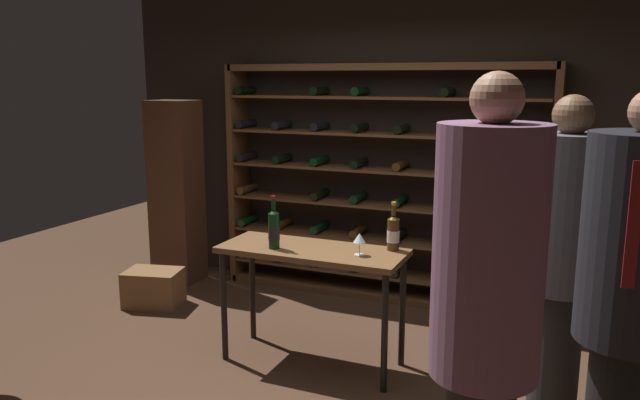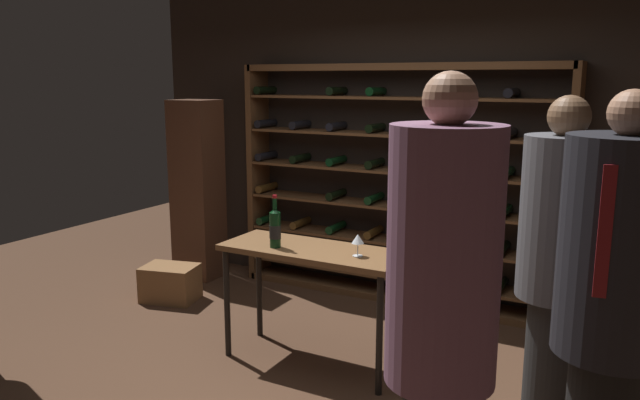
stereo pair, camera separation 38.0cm
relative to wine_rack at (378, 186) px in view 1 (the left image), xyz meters
name	(u,v)px [view 1 (the left image)]	position (x,y,z in m)	size (l,w,h in m)	color
ground_plane	(312,386)	(0.16, -1.82, -1.04)	(10.07, 10.07, 0.00)	#472D1E
back_wall	(402,137)	(0.16, 0.21, 0.43)	(5.64, 0.10, 2.95)	black
wine_rack	(378,186)	(0.00, 0.00, 0.00)	(3.00, 0.32, 2.13)	brown
tasting_table	(312,262)	(0.01, -1.50, -0.30)	(1.29, 0.51, 0.84)	brown
person_guest_khaki	(563,248)	(1.62, -1.63, 0.01)	(0.45, 0.44, 1.92)	#252525
person_bystander_red_print	(634,291)	(1.94, -2.35, 0.04)	(0.49, 0.50, 1.96)	black
person_bystander_dark_jacket	(485,313)	(1.39, -2.99, 0.09)	(0.41, 0.41, 2.03)	#262626
wine_crate	(154,288)	(-1.75, -1.03, -0.88)	(0.48, 0.34, 0.32)	brown
display_cabinet	(176,192)	(-1.98, -0.32, -0.15)	(0.44, 0.36, 1.79)	#4C2D1E
wine_bottle_black_capsule	(274,229)	(-0.23, -1.60, -0.06)	(0.08, 0.08, 0.37)	black
wine_bottle_gold_foil	(393,233)	(0.54, -1.32, -0.08)	(0.09, 0.09, 0.34)	#4C3314
wine_glass_stemmed_right	(359,239)	(0.37, -1.53, -0.09)	(0.08, 0.08, 0.15)	silver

